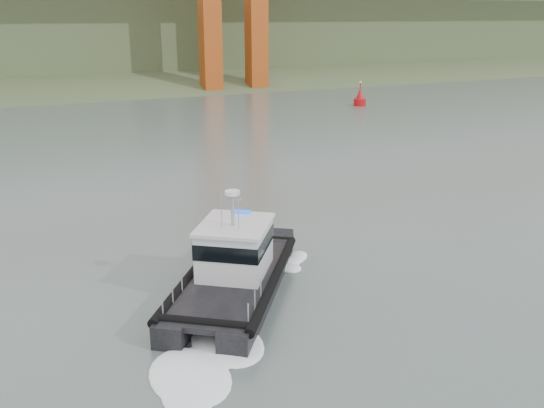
{
  "coord_description": "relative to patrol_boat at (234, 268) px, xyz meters",
  "views": [
    {
      "loc": [
        -14.85,
        -19.31,
        12.24
      ],
      "look_at": [
        -1.72,
        9.05,
        2.4
      ],
      "focal_mm": 40.0,
      "sensor_mm": 36.0,
      "label": 1
    }
  ],
  "objects": [
    {
      "name": "ground",
      "position": [
        5.84,
        -4.3,
        -1.27
      ],
      "size": [
        400.0,
        400.0,
        0.0
      ],
      "primitive_type": "plane",
      "color": "#4C5A57",
      "rests_on": "ground"
    },
    {
      "name": "headlands",
      "position": [
        5.84,
        121.2,
        5.78
      ],
      "size": [
        500.0,
        105.36,
        27.12
      ],
      "color": "#3C4F2D",
      "rests_on": "ground"
    },
    {
      "name": "patrol_boat",
      "position": [
        0.0,
        0.0,
        0.0
      ],
      "size": [
        9.18,
        10.68,
        5.06
      ],
      "rotation": [
        0.0,
        0.0,
        -0.62
      ],
      "color": "black",
      "rests_on": "ground"
    },
    {
      "name": "nav_buoy",
      "position": [
        37.6,
        48.0,
        -0.33
      ],
      "size": [
        1.72,
        1.72,
        3.57
      ],
      "color": "#AB0B0F",
      "rests_on": "ground"
    }
  ]
}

